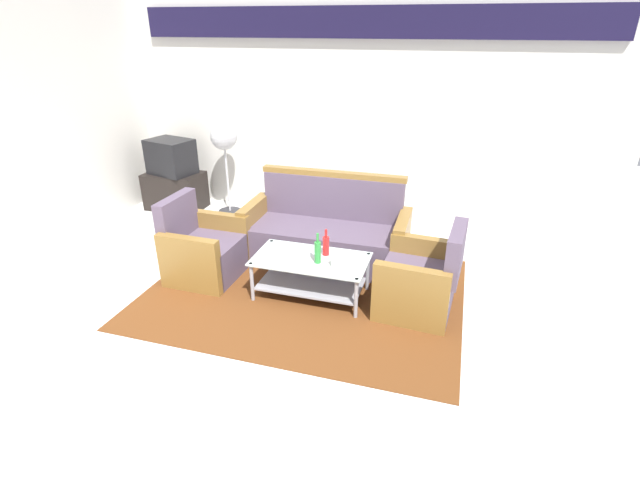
# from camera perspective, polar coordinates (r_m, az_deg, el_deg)

# --- Properties ---
(ground_plane) EXTENTS (14.00, 14.00, 0.00)m
(ground_plane) POSITION_cam_1_polar(r_m,az_deg,el_deg) (4.09, -5.41, -12.14)
(ground_plane) COLOR white
(wall_back) EXTENTS (6.52, 0.19, 2.80)m
(wall_back) POSITION_cam_1_polar(r_m,az_deg,el_deg) (6.27, 4.81, 15.82)
(wall_back) COLOR silver
(wall_back) RESTS_ON ground
(rug) EXTENTS (3.07, 2.29, 0.01)m
(rug) POSITION_cam_1_polar(r_m,az_deg,el_deg) (4.73, -1.91, -6.33)
(rug) COLOR brown
(rug) RESTS_ON ground
(couch) EXTENTS (1.81, 0.76, 0.96)m
(couch) POSITION_cam_1_polar(r_m,az_deg,el_deg) (5.21, 0.78, 0.67)
(couch) COLOR #5B4C60
(couch) RESTS_ON rug
(armchair_left) EXTENTS (0.71, 0.77, 0.85)m
(armchair_left) POSITION_cam_1_polar(r_m,az_deg,el_deg) (5.05, -13.99, -1.29)
(armchair_left) COLOR #5B4C60
(armchair_left) RESTS_ON rug
(armchair_right) EXTENTS (0.75, 0.81, 0.85)m
(armchair_right) POSITION_cam_1_polar(r_m,az_deg,el_deg) (4.43, 12.17, -5.02)
(armchair_right) COLOR #5B4C60
(armchair_right) RESTS_ON rug
(coffee_table) EXTENTS (1.10, 0.60, 0.40)m
(coffee_table) POSITION_cam_1_polar(r_m,az_deg,el_deg) (4.55, -1.12, -3.81)
(coffee_table) COLOR silver
(coffee_table) RESTS_ON rug
(bottle_red) EXTENTS (0.06, 0.06, 0.27)m
(bottle_red) POSITION_cam_1_polar(r_m,az_deg,el_deg) (4.50, 0.73, -0.64)
(bottle_red) COLOR red
(bottle_red) RESTS_ON coffee_table
(bottle_green) EXTENTS (0.06, 0.06, 0.30)m
(bottle_green) POSITION_cam_1_polar(r_m,az_deg,el_deg) (4.35, -0.29, -1.42)
(bottle_green) COLOR #2D8C38
(bottle_green) RESTS_ON coffee_table
(cup) EXTENTS (0.08, 0.08, 0.10)m
(cup) POSITION_cam_1_polar(r_m,az_deg,el_deg) (4.32, 1.84, -2.59)
(cup) COLOR silver
(cup) RESTS_ON coffee_table
(tv_stand) EXTENTS (0.80, 0.50, 0.52)m
(tv_stand) POSITION_cam_1_polar(r_m,az_deg,el_deg) (7.11, -17.20, 5.77)
(tv_stand) COLOR black
(tv_stand) RESTS_ON ground
(television) EXTENTS (0.69, 0.57, 0.48)m
(television) POSITION_cam_1_polar(r_m,az_deg,el_deg) (6.97, -17.70, 9.66)
(television) COLOR black
(television) RESTS_ON tv_stand
(pedestal_fan) EXTENTS (0.36, 0.36, 1.27)m
(pedestal_fan) POSITION_cam_1_polar(r_m,az_deg,el_deg) (6.53, -11.60, 11.64)
(pedestal_fan) COLOR #2D2D33
(pedestal_fan) RESTS_ON ground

